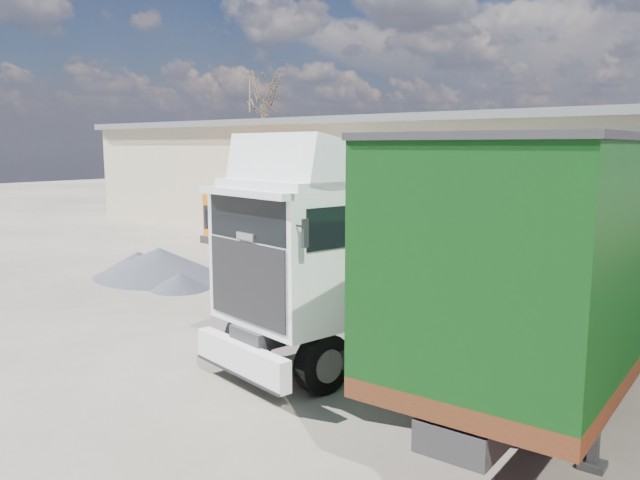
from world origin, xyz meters
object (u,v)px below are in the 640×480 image
Objects in this scene: box_trailer at (603,229)px; orange_skip at (244,223)px; bare_tree at (264,87)px; tractor_unit at (333,269)px; panel_van at (319,227)px.

box_trailer is 3.83× the size of orange_skip.
bare_tree is at bearing 143.26° from box_trailer.
tractor_unit is 1.34× the size of panel_van.
orange_skip is (10.00, -11.72, -7.01)m from bare_tree.
tractor_unit is 0.53× the size of box_trailer.
panel_van is (-11.90, 6.41, -1.59)m from box_trailer.
tractor_unit is at bearing -37.10° from orange_skip.
bare_tree reaches higher than box_trailer.
panel_van is at bearing 3.83° from orange_skip.
panel_van is at bearing 140.49° from tractor_unit.
box_trailer is at bearing -20.57° from orange_skip.
bare_tree is 1.91× the size of panel_van.
box_trailer is at bearing -40.06° from panel_van.
bare_tree is at bearing 146.58° from tractor_unit.
box_trailer is at bearing 47.57° from tractor_unit.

